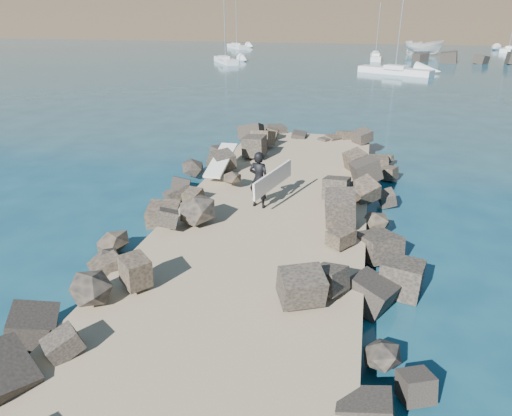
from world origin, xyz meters
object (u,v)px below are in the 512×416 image
object	(u,v)px
surfboard_resting	(221,163)
sailboat_e	(237,46)
surfer_with_board	(261,180)
boat_imported	(423,48)

from	to	relation	value
surfboard_resting	sailboat_e	world-z (taller)	sailboat_e
surfer_with_board	sailboat_e	world-z (taller)	sailboat_e
boat_imported	surfer_with_board	size ratio (longest dim) A/B	2.70
surfboard_resting	surfer_with_board	distance (m)	3.61
surfer_with_board	surfboard_resting	bearing A→B (deg)	128.26
surfboard_resting	surfer_with_board	world-z (taller)	surfer_with_board
surfboard_resting	boat_imported	xyz separation A→B (m)	(13.08, 61.76, 0.10)
boat_imported	surfer_with_board	xyz separation A→B (m)	(-10.87, -64.57, 0.39)
boat_imported	sailboat_e	xyz separation A→B (m)	(-31.58, 6.47, -0.79)
boat_imported	sailboat_e	bearing A→B (deg)	100.79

